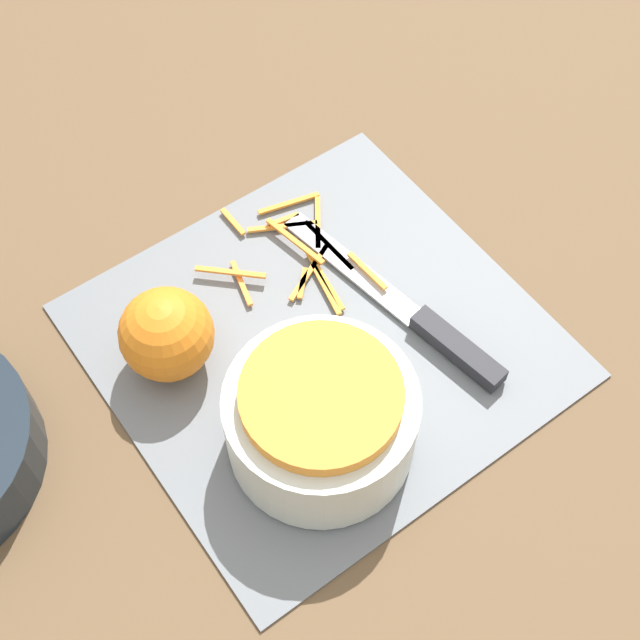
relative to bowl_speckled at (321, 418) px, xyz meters
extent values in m
plane|color=brown|center=(0.08, -0.06, -0.05)|extent=(4.00, 4.00, 0.00)
cube|color=slate|center=(0.08, -0.06, -0.05)|extent=(0.36, 0.37, 0.01)
cylinder|color=silver|center=(0.00, 0.00, -0.01)|extent=(0.16, 0.16, 0.07)
cylinder|color=orange|center=(0.00, 0.00, 0.04)|extent=(0.13, 0.13, 0.02)
cube|color=#232328|center=(0.00, -0.15, -0.04)|extent=(0.10, 0.03, 0.02)
cube|color=#B2B2B7|center=(0.13, -0.13, -0.04)|extent=(0.17, 0.05, 0.00)
sphere|color=orange|center=(0.14, 0.06, 0.00)|extent=(0.08, 0.08, 0.08)
cube|color=orange|center=(0.21, -0.10, -0.04)|extent=(0.04, 0.06, 0.00)
cube|color=#F99C37|center=(0.15, -0.09, -0.04)|extent=(0.04, 0.07, 0.00)
cube|color=orange|center=(0.24, -0.07, -0.04)|extent=(0.04, 0.01, 0.00)
cube|color=orange|center=(0.16, -0.13, -0.04)|extent=(0.07, 0.01, 0.00)
cube|color=orange|center=(0.21, -0.11, -0.04)|extent=(0.01, 0.03, 0.00)
cube|color=orange|center=(0.12, -0.09, -0.04)|extent=(0.06, 0.02, 0.00)
cube|color=orange|center=(0.18, -0.10, -0.04)|extent=(0.07, 0.02, 0.00)
cube|color=orange|center=(0.14, -0.08, -0.04)|extent=(0.03, 0.03, 0.00)
cube|color=orange|center=(0.17, -0.03, -0.04)|extent=(0.05, 0.02, 0.00)
cube|color=gold|center=(0.13, -0.10, -0.04)|extent=(0.07, 0.02, 0.00)
cube|color=orange|center=(0.23, -0.12, -0.04)|extent=(0.02, 0.06, 0.00)
cube|color=orange|center=(0.11, -0.13, -0.04)|extent=(0.05, 0.01, 0.00)
cube|color=orange|center=(0.19, -0.03, -0.04)|extent=(0.05, 0.05, 0.00)
cube|color=orange|center=(0.19, -0.13, -0.04)|extent=(0.06, 0.04, 0.00)
camera|label=1|loc=(-0.25, 0.19, 0.64)|focal=50.00mm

